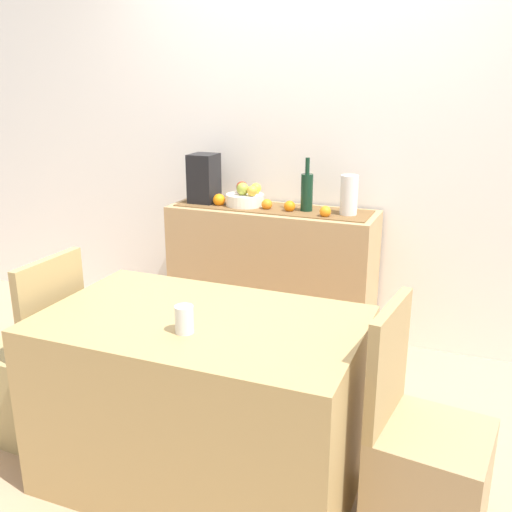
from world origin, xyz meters
TOP-DOWN VIEW (x-y plane):
  - ground_plane at (0.00, 0.00)m, footprint 6.40×6.40m
  - room_wall_rear at (0.00, 1.18)m, footprint 6.40×0.06m
  - sideboard_console at (-0.18, 0.92)m, footprint 1.29×0.42m
  - table_runner at (-0.18, 0.92)m, footprint 1.21×0.32m
  - fruit_bowl at (-0.36, 0.92)m, footprint 0.23×0.23m
  - apple_front at (-0.40, 0.96)m, footprint 0.07×0.07m
  - apple_center at (-0.31, 0.97)m, footprint 0.07×0.07m
  - apple_rear at (-0.30, 0.88)m, footprint 0.06×0.06m
  - apple_left at (-0.37, 0.89)m, footprint 0.08×0.08m
  - wine_bottle at (0.04, 0.92)m, footprint 0.07×0.07m
  - coffee_maker at (-0.65, 0.92)m, footprint 0.16×0.18m
  - ceramic_vase at (0.29, 0.92)m, footprint 0.10×0.10m
  - orange_loose_near_bowl at (0.18, 0.82)m, footprint 0.07×0.07m
  - orange_loose_mid at (-0.20, 0.88)m, footprint 0.07×0.07m
  - orange_loose_far at (-0.06, 0.88)m, footprint 0.07×0.07m
  - orange_loose_end at (-0.52, 0.87)m, footprint 0.08×0.08m
  - dining_table at (0.02, -0.46)m, footprint 1.28×0.78m
  - coffee_cup at (0.03, -0.60)m, footprint 0.07×0.07m
  - chair_near_window at (-0.88, -0.46)m, footprint 0.41×0.41m
  - chair_by_corner at (0.93, -0.45)m, footprint 0.45×0.45m

SIDE VIEW (x-z plane):
  - ground_plane at x=0.00m, z-range -0.02..0.00m
  - chair_near_window at x=-0.88m, z-range -0.18..0.72m
  - chair_by_corner at x=0.93m, z-range -0.18..0.72m
  - dining_table at x=0.02m, z-range 0.00..0.74m
  - sideboard_console at x=-0.18m, z-range 0.00..0.88m
  - coffee_cup at x=0.03m, z-range 0.74..0.85m
  - table_runner at x=-0.18m, z-range 0.88..0.89m
  - orange_loose_mid at x=-0.20m, z-range 0.88..0.95m
  - orange_loose_near_bowl at x=0.18m, z-range 0.88..0.95m
  - orange_loose_far at x=-0.06m, z-range 0.88..0.95m
  - orange_loose_end at x=-0.52m, z-range 0.88..0.96m
  - fruit_bowl at x=-0.36m, z-range 0.89..0.96m
  - apple_rear at x=-0.30m, z-range 0.96..1.02m
  - apple_center at x=-0.31m, z-range 0.96..1.02m
  - apple_front at x=-0.40m, z-range 0.96..1.03m
  - apple_left at x=-0.37m, z-range 0.96..1.03m
  - ceramic_vase at x=0.29m, z-range 0.88..1.12m
  - wine_bottle at x=0.04m, z-range 0.84..1.16m
  - coffee_maker at x=-0.65m, z-range 0.88..1.19m
  - room_wall_rear at x=0.00m, z-range 0.00..2.70m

